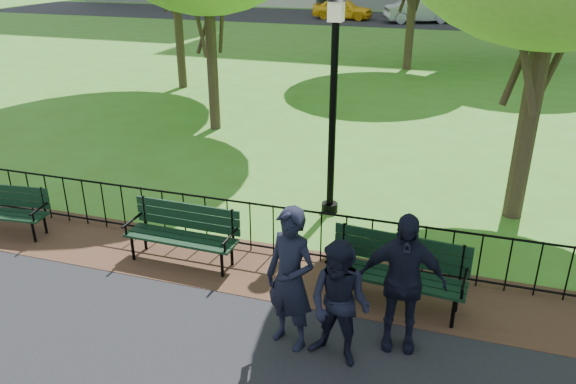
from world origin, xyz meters
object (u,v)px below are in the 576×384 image
(park_bench_left_b, at_px, (3,205))
(taxi, at_px, (343,9))
(person_right, at_px, (402,282))
(person_left, at_px, (290,279))
(park_bench_main, at_px, (378,261))
(sedan_silver, at_px, (419,11))
(person_mid, at_px, (339,304))
(lamppost, at_px, (333,101))
(sedan_dark, at_px, (518,13))
(park_bench_left_a, at_px, (183,228))

(park_bench_left_b, distance_m, taxi, 32.68)
(person_right, bearing_deg, person_left, -171.01)
(park_bench_main, height_order, sedan_silver, sedan_silver)
(park_bench_left_b, relative_size, person_right, 0.92)
(person_mid, bearing_deg, lamppost, 118.00)
(park_bench_main, bearing_deg, sedan_dark, 88.91)
(park_bench_main, xyz_separation_m, person_right, (0.41, -0.87, 0.27))
(park_bench_left_a, height_order, park_bench_left_b, park_bench_left_a)
(lamppost, distance_m, sedan_dark, 31.26)
(person_left, bearing_deg, park_bench_left_a, 167.35)
(park_bench_left_b, height_order, person_mid, person_mid)
(lamppost, relative_size, sedan_dark, 0.85)
(sedan_dark, bearing_deg, taxi, 112.53)
(person_mid, xyz_separation_m, sedan_silver, (-2.31, 33.74, -0.07))
(park_bench_left_b, distance_m, person_left, 5.89)
(person_mid, bearing_deg, sedan_silver, 106.92)
(lamppost, xyz_separation_m, taxi, (-6.43, 30.11, -1.46))
(lamppost, distance_m, person_right, 4.14)
(person_left, xyz_separation_m, person_right, (1.30, 0.38, -0.02))
(sedan_silver, bearing_deg, park_bench_main, 163.13)
(park_bench_main, relative_size, sedan_dark, 0.42)
(person_right, relative_size, taxi, 0.45)
(lamppost, height_order, person_left, lamppost)
(person_right, xyz_separation_m, sedan_silver, (-2.96, 33.21, -0.18))
(taxi, relative_size, sedan_dark, 0.88)
(sedan_silver, bearing_deg, park_bench_left_a, 157.58)
(park_bench_left_a, xyz_separation_m, park_bench_left_b, (-3.47, -0.08, -0.06))
(park_bench_main, height_order, park_bench_left_a, park_bench_main)
(lamppost, relative_size, person_mid, 2.46)
(park_bench_left_a, height_order, taxi, taxi)
(park_bench_left_b, relative_size, person_mid, 1.04)
(lamppost, bearing_deg, person_left, -83.59)
(lamppost, relative_size, taxi, 0.97)
(person_mid, bearing_deg, park_bench_main, 93.29)
(park_bench_left_a, bearing_deg, sedan_dark, 79.82)
(person_right, distance_m, taxi, 34.64)
(person_left, height_order, taxi, person_left)
(sedan_dark, bearing_deg, person_mid, -167.39)
(person_mid, height_order, taxi, person_mid)
(park_bench_left_a, relative_size, taxi, 0.45)
(person_left, distance_m, person_right, 1.36)
(park_bench_left_a, height_order, sedan_dark, sedan_dark)
(taxi, bearing_deg, person_mid, -163.91)
(person_left, xyz_separation_m, taxi, (-6.88, 34.04, -0.25))
(lamppost, height_order, person_mid, lamppost)
(lamppost, height_order, person_right, lamppost)
(taxi, bearing_deg, sedan_silver, -91.20)
(park_bench_main, xyz_separation_m, park_bench_left_b, (-6.60, 0.13, -0.13))
(park_bench_left_a, height_order, person_right, person_right)
(taxi, xyz_separation_m, sedan_dark, (11.36, 0.73, -0.02))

